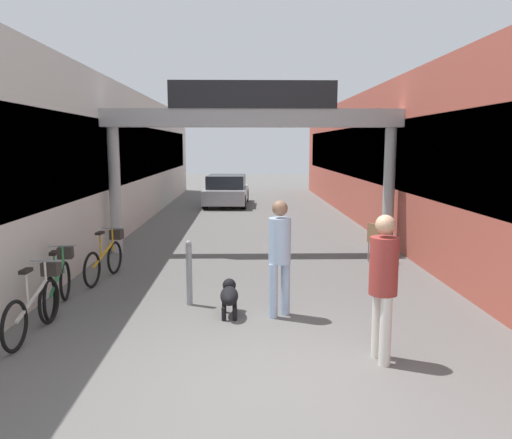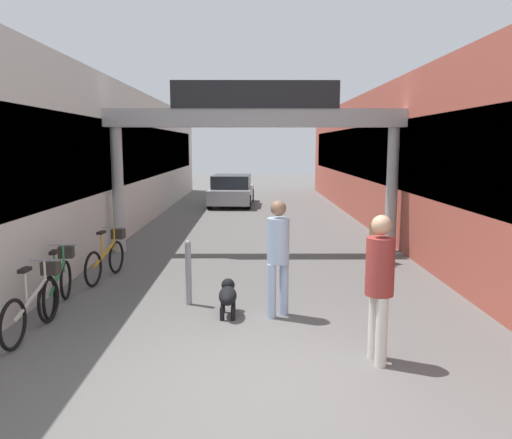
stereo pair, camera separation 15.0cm
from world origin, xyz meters
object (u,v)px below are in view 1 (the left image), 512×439
dog_on_leash (229,295)px  parked_car_silver (227,191)px  pedestrian_with_dog (280,250)px  cafe_chair_wood_nearer (377,239)px  bicycle_silver_nearest (36,303)px  bicycle_orange_third (106,257)px  pedestrian_companion (383,278)px  bicycle_green_second (59,281)px  bollard_post_metal (189,272)px

dog_on_leash → parked_car_silver: bearing=92.1°
pedestrian_with_dog → cafe_chair_wood_nearer: size_ratio=2.02×
bicycle_silver_nearest → bicycle_orange_third: same height
pedestrian_companion → cafe_chair_wood_nearer: size_ratio=2.03×
bicycle_green_second → cafe_chair_wood_nearer: size_ratio=1.89×
bicycle_silver_nearest → cafe_chair_wood_nearer: bicycle_silver_nearest is taller
bicycle_orange_third → parked_car_silver: parked_car_silver is taller
bicycle_orange_third → bicycle_silver_nearest: bearing=-93.6°
bicycle_green_second → bicycle_orange_third: same height
pedestrian_with_dog → bicycle_silver_nearest: size_ratio=1.06×
pedestrian_companion → bicycle_silver_nearest: 4.71m
dog_on_leash → parked_car_silver: size_ratio=0.17×
dog_on_leash → bollard_post_metal: bearing=141.8°
pedestrian_with_dog → bicycle_green_second: bearing=172.2°
dog_on_leash → bicycle_silver_nearest: (-2.66, -0.69, 0.11)m
dog_on_leash → bicycle_silver_nearest: 2.75m
bicycle_silver_nearest → bicycle_green_second: 1.12m
dog_on_leash → bollard_post_metal: size_ratio=0.66×
dog_on_leash → cafe_chair_wood_nearer: 4.66m
bicycle_green_second → bicycle_orange_third: size_ratio=1.00×
bicycle_orange_third → parked_car_silver: 12.30m
pedestrian_companion → cafe_chair_wood_nearer: (1.30, 5.09, -0.50)m
pedestrian_with_dog → bollard_post_metal: (-1.44, 0.58, -0.49)m
bicycle_silver_nearest → bollard_post_metal: size_ratio=1.56×
bollard_post_metal → bicycle_green_second: bearing=-177.3°
bicycle_green_second → bicycle_orange_third: (0.27, 1.77, 0.00)m
pedestrian_with_dog → dog_on_leash: bearing=175.9°
pedestrian_companion → dog_on_leash: 2.64m
parked_car_silver → dog_on_leash: bearing=-87.9°
bicycle_silver_nearest → cafe_chair_wood_nearer: bearing=34.9°
bicycle_green_second → bicycle_silver_nearest: bearing=-85.4°
bicycle_silver_nearest → parked_car_silver: parked_car_silver is taller
pedestrian_companion → cafe_chair_wood_nearer: pedestrian_companion is taller
cafe_chair_wood_nearer → pedestrian_companion: bearing=-104.3°
dog_on_leash → bicycle_green_second: 2.79m
pedestrian_with_dog → dog_on_leash: pedestrian_with_dog is taller
pedestrian_with_dog → bicycle_silver_nearest: (-3.43, -0.63, -0.60)m
dog_on_leash → cafe_chair_wood_nearer: (3.19, 3.40, 0.22)m
pedestrian_companion → dog_on_leash: pedestrian_companion is taller
bicycle_orange_third → parked_car_silver: bearing=80.9°
dog_on_leash → bollard_post_metal: 0.88m
bicycle_silver_nearest → bicycle_orange_third: (0.18, 2.89, 0.00)m
bicycle_green_second → dog_on_leash: bearing=-8.9°
bicycle_green_second → bollard_post_metal: bearing=2.7°
bicycle_orange_third → bollard_post_metal: size_ratio=1.55×
pedestrian_with_dog → bollard_post_metal: bearing=157.9°
bicycle_silver_nearest → parked_car_silver: (2.13, 15.03, 0.21)m
bicycle_orange_third → bicycle_green_second: bearing=-98.7°
pedestrian_companion → bollard_post_metal: pedestrian_companion is taller
bicycle_green_second → cafe_chair_wood_nearer: 6.64m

